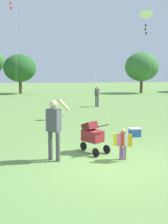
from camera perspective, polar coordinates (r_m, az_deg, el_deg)
name	(u,v)px	position (r m, az deg, el deg)	size (l,w,h in m)	color
ground_plane	(112,165)	(8.01, 5.70, -10.72)	(120.00, 120.00, 0.00)	#668E47
treeline_distant	(67,63)	(33.86, -3.61, 9.99)	(40.98, 6.40, 6.05)	brown
child_with_butterfly_kite	(123,141)	(8.32, 8.02, -6.00)	(0.57, 0.43, 0.93)	#7F705B
person_adult_flyer	(54,125)	(8.11, -6.21, -2.59)	(0.72, 0.49, 1.87)	#4C4C51
stroller	(92,134)	(8.95, 1.69, -4.61)	(0.90, 1.04, 1.03)	black
kite_orange_delta	(146,15)	(17.62, 12.69, 18.91)	(1.25, 4.39, 6.19)	white
person_red_shirt	(52,108)	(15.11, -6.55, 0.73)	(0.18, 0.34, 1.07)	#7F705B
person_sitting_far	(97,94)	(20.77, 2.70, 3.67)	(0.34, 0.47, 1.59)	#33384C
cooler_box	(135,132)	(11.44, 10.39, -4.11)	(0.45, 0.33, 0.35)	#2D5BB7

